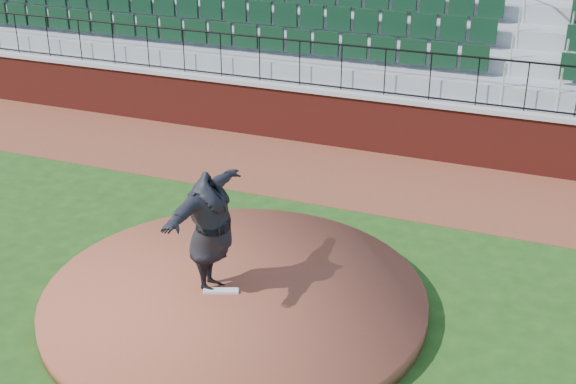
{
  "coord_description": "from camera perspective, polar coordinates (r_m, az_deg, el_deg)",
  "views": [
    {
      "loc": [
        4.1,
        -8.59,
        6.24
      ],
      "look_at": [
        0.0,
        1.5,
        1.3
      ],
      "focal_mm": 48.0,
      "sensor_mm": 36.0,
      "label": 1
    }
  ],
  "objects": [
    {
      "name": "ground",
      "position": [
        11.39,
        -2.88,
        -8.88
      ],
      "size": [
        90.0,
        90.0,
        0.0
      ],
      "primitive_type": "plane",
      "color": "#1E4513",
      "rests_on": "ground"
    },
    {
      "name": "pitcher",
      "position": [
        11.08,
        -5.77,
        -2.93
      ],
      "size": [
        0.69,
        2.3,
        1.86
      ],
      "primitive_type": "imported",
      "rotation": [
        0.0,
        0.0,
        1.6
      ],
      "color": "black",
      "rests_on": "pitchers_mound"
    },
    {
      "name": "pitching_rubber",
      "position": [
        11.4,
        -4.99,
        -7.3
      ],
      "size": [
        0.53,
        0.31,
        0.03
      ],
      "primitive_type": "cube",
      "rotation": [
        0.0,
        0.0,
        0.38
      ],
      "color": "white",
      "rests_on": "pitchers_mound"
    },
    {
      "name": "warning_track",
      "position": [
        15.86,
        5.31,
        1.14
      ],
      "size": [
        34.0,
        3.2,
        0.01
      ],
      "primitive_type": "cube",
      "color": "brown",
      "rests_on": "ground"
    },
    {
      "name": "pitchers_mound",
      "position": [
        11.47,
        -3.96,
        -7.89
      ],
      "size": [
        5.63,
        5.63,
        0.25
      ],
      "primitive_type": "cylinder",
      "color": "brown",
      "rests_on": "ground"
    },
    {
      "name": "seating_stands",
      "position": [
        19.18,
        9.5,
        12.22
      ],
      "size": [
        34.0,
        5.1,
        4.6
      ],
      "primitive_type": null,
      "color": "gray",
      "rests_on": "ground"
    },
    {
      "name": "wall_railing",
      "position": [
        16.72,
        7.19,
        8.81
      ],
      "size": [
        34.0,
        0.05,
        1.0
      ],
      "primitive_type": null,
      "color": "black",
      "rests_on": "wall_cap"
    },
    {
      "name": "wall_cap",
      "position": [
        16.88,
        7.1,
        7.01
      ],
      "size": [
        34.0,
        0.45,
        0.1
      ],
      "primitive_type": "cube",
      "color": "#B7B7B7",
      "rests_on": "field_wall"
    },
    {
      "name": "field_wall",
      "position": [
        17.08,
        6.98,
        4.93
      ],
      "size": [
        34.0,
        0.35,
        1.2
      ],
      "primitive_type": "cube",
      "color": "maroon",
      "rests_on": "ground"
    }
  ]
}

